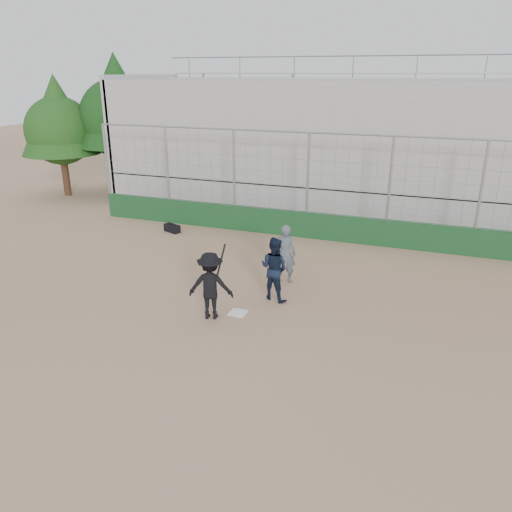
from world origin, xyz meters
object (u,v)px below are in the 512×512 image
(batter_at_plate, at_px, (211,286))
(catcher_crouched, at_px, (274,279))
(equipment_bag, at_px, (172,228))
(umpire, at_px, (285,256))

(batter_at_plate, xyz_separation_m, catcher_crouched, (1.19, 1.61, -0.28))
(equipment_bag, bearing_deg, umpire, -29.51)
(umpire, height_order, equipment_bag, umpire)
(catcher_crouched, xyz_separation_m, umpire, (-0.09, 1.34, 0.20))
(batter_at_plate, relative_size, catcher_crouched, 1.57)
(batter_at_plate, bearing_deg, equipment_bag, 126.90)
(equipment_bag, bearing_deg, catcher_crouched, -38.17)
(umpire, relative_size, equipment_bag, 2.12)
(catcher_crouched, relative_size, equipment_bag, 1.60)
(batter_at_plate, relative_size, equipment_bag, 2.52)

